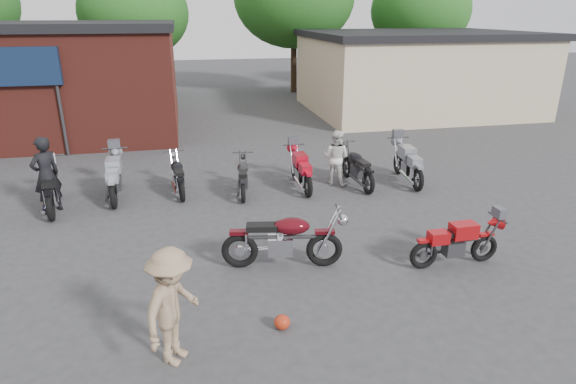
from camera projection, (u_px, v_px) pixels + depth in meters
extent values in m
plane|color=#333336|center=(348.00, 282.00, 8.78)|extent=(90.00, 90.00, 0.00)
cube|color=maroon|center=(20.00, 82.00, 19.11)|extent=(12.00, 8.00, 4.00)
cube|color=tan|center=(415.00, 74.00, 23.58)|extent=(10.00, 8.00, 3.50)
ellipsoid|color=#A92912|center=(282.00, 322.00, 7.45)|extent=(0.28, 0.28, 0.23)
imported|color=black|center=(46.00, 175.00, 11.54)|extent=(0.82, 0.80, 1.89)
imported|color=silver|center=(336.00, 158.00, 13.52)|extent=(0.97, 0.94, 1.57)
imported|color=#987C5E|center=(173.00, 307.00, 6.52)|extent=(1.14, 1.30, 1.74)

